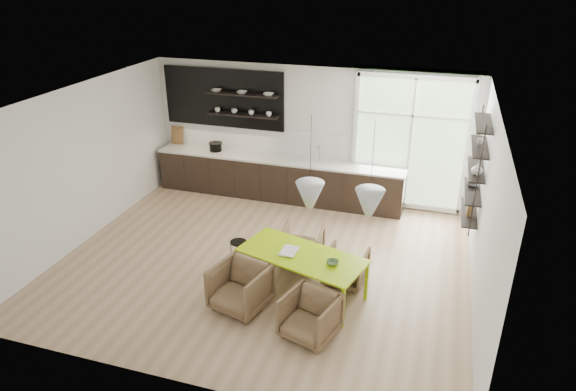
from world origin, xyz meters
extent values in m
cube|color=tan|center=(0.00, 0.00, -0.01)|extent=(7.00, 6.00, 0.01)
cube|color=white|center=(0.00, 3.00, 1.45)|extent=(7.00, 0.02, 2.90)
cube|color=white|center=(-3.50, 0.00, 1.45)|extent=(0.02, 6.00, 2.90)
cube|color=white|center=(3.50, 0.00, 1.45)|extent=(0.02, 6.00, 2.90)
cube|color=silver|center=(0.00, 0.00, 2.90)|extent=(7.00, 6.00, 0.01)
cube|color=#B2D1A5|center=(2.15, 2.97, 1.45)|extent=(2.20, 0.02, 2.70)
cube|color=white|center=(2.15, 2.94, 1.45)|extent=(2.30, 0.08, 2.80)
cone|color=silver|center=(0.95, -0.50, 1.65)|extent=(0.44, 0.44, 0.42)
cone|color=silver|center=(1.85, -0.50, 1.65)|extent=(0.44, 0.44, 0.42)
cylinder|color=black|center=(0.95, -0.50, 2.46)|extent=(0.01, 0.01, 0.89)
cylinder|color=black|center=(1.85, -0.50, 2.46)|extent=(0.01, 0.01, 0.89)
cube|color=black|center=(-0.60, 2.67, 0.45)|extent=(5.50, 0.65, 0.90)
cube|color=silver|center=(-0.60, 2.67, 0.92)|extent=(5.54, 0.69, 0.04)
cube|color=white|center=(-0.60, 2.98, 1.20)|extent=(5.50, 0.02, 0.55)
cube|color=black|center=(-1.95, 2.96, 2.10)|extent=(2.80, 0.06, 1.30)
cube|color=black|center=(-1.45, 2.82, 2.25)|extent=(1.60, 0.28, 0.03)
cube|color=black|center=(-1.45, 2.82, 1.80)|extent=(1.60, 0.28, 0.03)
cube|color=olive|center=(-3.15, 2.90, 1.15)|extent=(0.30, 0.10, 0.42)
cylinder|color=silver|center=(0.30, 2.77, 1.12)|extent=(0.02, 0.02, 0.40)
imported|color=white|center=(-2.05, 2.82, 2.29)|extent=(0.22, 0.22, 0.05)
imported|color=white|center=(-1.45, 2.82, 2.29)|extent=(0.22, 0.22, 0.05)
imported|color=white|center=(-0.85, 2.82, 2.29)|extent=(0.22, 0.22, 0.05)
imported|color=white|center=(-2.05, 2.82, 1.86)|extent=(0.12, 0.12, 0.10)
imported|color=white|center=(-1.65, 2.82, 1.86)|extent=(0.12, 0.12, 0.10)
imported|color=white|center=(-1.25, 2.82, 1.86)|extent=(0.12, 0.12, 0.10)
imported|color=white|center=(-0.85, 2.82, 1.86)|extent=(0.12, 0.12, 0.10)
cylinder|color=black|center=(-2.10, 2.70, 1.03)|extent=(0.28, 0.28, 0.17)
cube|color=black|center=(3.36, 0.60, 1.70)|extent=(0.02, 0.02, 1.90)
cube|color=black|center=(3.36, 1.80, 1.70)|extent=(0.02, 0.02, 1.90)
cube|color=black|center=(3.36, 1.20, 0.90)|extent=(0.26, 1.20, 0.02)
cube|color=black|center=(3.36, 1.20, 1.30)|extent=(0.26, 1.20, 0.02)
cube|color=black|center=(3.36, 1.20, 1.70)|extent=(0.26, 1.20, 0.02)
cube|color=black|center=(3.36, 1.20, 2.10)|extent=(0.26, 1.20, 0.03)
cube|color=black|center=(3.36, 1.20, 2.50)|extent=(0.26, 1.20, 0.03)
imported|color=white|center=(3.36, 0.95, 1.81)|extent=(0.18, 0.18, 0.19)
imported|color=#333338|center=(3.36, 1.40, 1.34)|extent=(0.22, 0.22, 0.05)
imported|color=white|center=(3.36, 1.30, 2.16)|extent=(0.10, 0.10, 0.09)
cube|color=olive|center=(3.36, 1.10, 1.03)|extent=(0.10, 0.18, 0.24)
cube|color=#A6D806|center=(0.89, -0.71, 0.70)|extent=(2.13, 1.39, 0.03)
cube|color=#A6D806|center=(-0.12, -0.83, 0.34)|extent=(0.05, 0.05, 0.69)
cube|color=#A6D806|center=(0.10, -0.07, 0.34)|extent=(0.05, 0.05, 0.69)
cube|color=#A6D806|center=(1.69, -1.35, 0.34)|extent=(0.05, 0.05, 0.69)
cube|color=#A6D806|center=(1.91, -0.58, 0.34)|extent=(0.05, 0.05, 0.69)
imported|color=brown|center=(0.64, 0.22, 0.33)|extent=(0.75, 0.77, 0.66)
imported|color=brown|center=(1.51, -0.19, 0.30)|extent=(0.71, 0.73, 0.60)
imported|color=brown|center=(0.10, -1.33, 0.36)|extent=(0.94, 0.96, 0.72)
imported|color=brown|center=(1.28, -1.65, 0.33)|extent=(0.88, 0.90, 0.66)
cylinder|color=black|center=(-0.43, -0.10, 0.38)|extent=(0.29, 0.29, 0.02)
cylinder|color=black|center=(-0.43, -0.10, 0.11)|extent=(0.31, 0.31, 0.01)
cylinder|color=black|center=(-0.30, -0.05, 0.19)|extent=(0.01, 0.01, 0.38)
cylinder|color=black|center=(-0.48, 0.03, 0.19)|extent=(0.01, 0.01, 0.38)
cylinder|color=black|center=(-0.56, -0.15, 0.19)|extent=(0.01, 0.01, 0.38)
cylinder|color=black|center=(-0.38, -0.23, 0.19)|extent=(0.01, 0.01, 0.38)
imported|color=white|center=(0.55, -0.68, 0.73)|extent=(0.27, 0.35, 0.03)
imported|color=#4E7045|center=(1.41, -0.84, 0.75)|extent=(0.25, 0.25, 0.06)
camera|label=1|loc=(2.70, -7.30, 4.88)|focal=32.00mm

